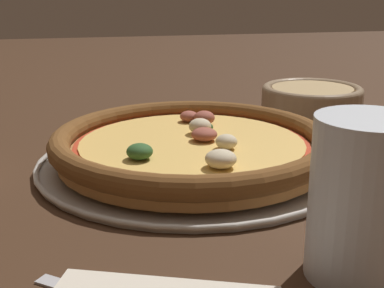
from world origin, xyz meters
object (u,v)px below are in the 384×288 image
object	(u,v)px
pizza_tray	(192,162)
pizza	(192,144)
drinking_cup	(364,200)
bowl_near	(312,101)

from	to	relation	value
pizza_tray	pizza	size ratio (longest dim) A/B	1.10
drinking_cup	pizza	bearing A→B (deg)	104.34
pizza_tray	bowl_near	world-z (taller)	bowl_near
pizza_tray	drinking_cup	world-z (taller)	drinking_cup
pizza_tray	drinking_cup	xyz separation A→B (m)	(0.07, -0.26, 0.06)
pizza_tray	pizza	xyz separation A→B (m)	(0.00, -0.00, 0.02)
pizza	bowl_near	size ratio (longest dim) A/B	2.14
pizza_tray	pizza	bearing A→B (deg)	-40.13
pizza_tray	bowl_near	xyz separation A→B (m)	(0.23, 0.17, 0.03)
pizza	drinking_cup	size ratio (longest dim) A/B	2.73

